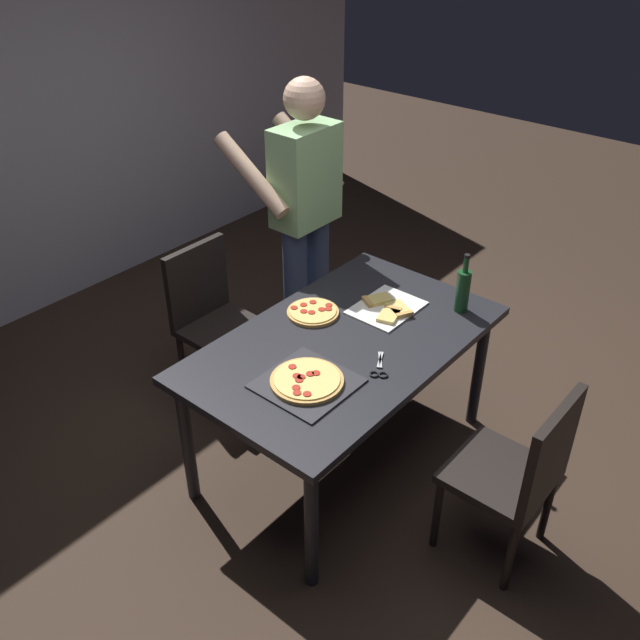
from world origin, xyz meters
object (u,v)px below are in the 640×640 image
object	(u,v)px
dining_table	(344,353)
chair_far_side	(212,313)
person_serving_pizza	(304,213)
kitchen_scissors	(379,369)
wine_bottle	(463,290)
chair_near_camera	(521,470)
second_pizza_plain	(313,312)
pepperoni_pizza_on_tray	(307,382)

from	to	relation	value
dining_table	chair_far_side	world-z (taller)	chair_far_side
person_serving_pizza	kitchen_scissors	world-z (taller)	person_serving_pizza
wine_bottle	chair_near_camera	bearing A→B (deg)	-131.38
wine_bottle	kitchen_scissors	bearing A→B (deg)	178.49
wine_bottle	second_pizza_plain	world-z (taller)	wine_bottle
pepperoni_pizza_on_tray	wine_bottle	size ratio (longest dim) A/B	1.21
chair_near_camera	kitchen_scissors	xyz separation A→B (m)	(-0.08, 0.69, 0.24)
dining_table	chair_far_side	bearing A→B (deg)	90.00
chair_near_camera	second_pizza_plain	size ratio (longest dim) A/B	3.43
chair_far_side	person_serving_pizza	bearing A→B (deg)	-21.86
chair_far_side	kitchen_scissors	world-z (taller)	chair_far_side
pepperoni_pizza_on_tray	kitchen_scissors	bearing A→B (deg)	-32.56
pepperoni_pizza_on_tray	chair_far_side	bearing A→B (deg)	70.45
dining_table	pepperoni_pizza_on_tray	bearing A→B (deg)	-166.88
chair_far_side	second_pizza_plain	xyz separation A→B (m)	(0.08, -0.69, 0.25)
chair_near_camera	person_serving_pizza	world-z (taller)	person_serving_pizza
wine_bottle	kitchen_scissors	size ratio (longest dim) A/B	1.66
dining_table	pepperoni_pizza_on_tray	world-z (taller)	pepperoni_pizza_on_tray
pepperoni_pizza_on_tray	kitchen_scissors	distance (m)	0.34
dining_table	second_pizza_plain	world-z (taller)	second_pizza_plain
pepperoni_pizza_on_tray	chair_near_camera	bearing A→B (deg)	-66.95
second_pizza_plain	person_serving_pizza	bearing A→B (deg)	44.98
pepperoni_pizza_on_tray	wine_bottle	world-z (taller)	wine_bottle
person_serving_pizza	kitchen_scissors	size ratio (longest dim) A/B	9.19
pepperoni_pizza_on_tray	kitchen_scissors	world-z (taller)	pepperoni_pizza_on_tray
second_pizza_plain	chair_near_camera	bearing A→B (deg)	-93.66
dining_table	kitchen_scissors	world-z (taller)	kitchen_scissors
pepperoni_pizza_on_tray	wine_bottle	xyz separation A→B (m)	(0.96, -0.20, 0.10)
dining_table	wine_bottle	xyz separation A→B (m)	(0.59, -0.29, 0.20)
wine_bottle	chair_far_side	bearing A→B (deg)	115.42
kitchen_scissors	second_pizza_plain	distance (m)	0.55
chair_near_camera	wine_bottle	size ratio (longest dim) A/B	2.85
chair_near_camera	kitchen_scissors	size ratio (longest dim) A/B	4.73
dining_table	chair_near_camera	size ratio (longest dim) A/B	1.72
chair_far_side	wine_bottle	bearing A→B (deg)	-64.58
person_serving_pizza	kitchen_scissors	bearing A→B (deg)	-122.36
chair_near_camera	pepperoni_pizza_on_tray	distance (m)	0.98
pepperoni_pizza_on_tray	wine_bottle	distance (m)	0.98
chair_far_side	kitchen_scissors	xyz separation A→B (m)	(-0.08, -1.22, 0.24)
kitchen_scissors	second_pizza_plain	world-z (taller)	second_pizza_plain
chair_far_side	person_serving_pizza	world-z (taller)	person_serving_pizza
kitchen_scissors	wine_bottle	bearing A→B (deg)	-1.51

